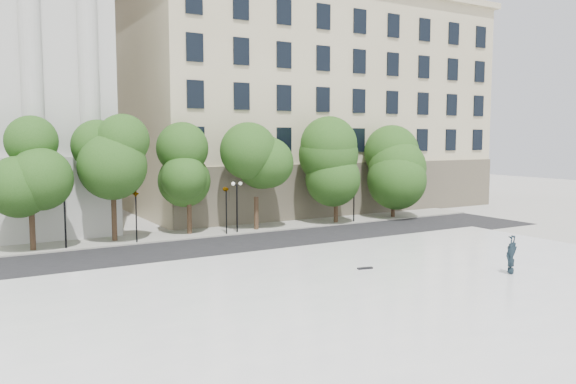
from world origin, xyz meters
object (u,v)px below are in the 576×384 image
(traffic_light_east, at_px, (226,187))
(skateboard, at_px, (365,268))
(traffic_light_west, at_px, (136,190))
(person_lying, at_px, (510,269))

(traffic_light_east, height_order, skateboard, traffic_light_east)
(traffic_light_west, height_order, skateboard, traffic_light_west)
(traffic_light_west, xyz_separation_m, person_lying, (13.51, -19.93, -3.06))
(traffic_light_west, bearing_deg, skateboard, -63.01)
(person_lying, relative_size, skateboard, 2.34)
(traffic_light_east, relative_size, skateboard, 5.06)
(person_lying, bearing_deg, traffic_light_west, 112.60)
(traffic_light_west, xyz_separation_m, skateboard, (7.82, -15.36, -3.29))
(skateboard, bearing_deg, traffic_light_east, 106.03)
(traffic_light_west, height_order, traffic_light_east, traffic_light_west)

